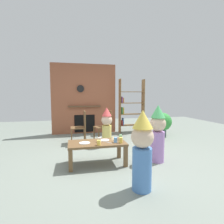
{
  "coord_description": "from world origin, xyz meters",
  "views": [
    {
      "loc": [
        -0.76,
        -3.66,
        1.33
      ],
      "look_at": [
        0.15,
        0.4,
        0.94
      ],
      "focal_mm": 28.4,
      "sensor_mm": 36.0,
      "label": 1
    }
  ],
  "objects_px": {
    "child_with_cone_hat": "(142,148)",
    "paper_cup_center": "(121,140)",
    "child_in_pink": "(158,132)",
    "coffee_table": "(97,146)",
    "paper_cup_near_left": "(99,143)",
    "potted_plant_tall": "(163,122)",
    "bookshelf": "(130,108)",
    "paper_cup_far_left": "(116,140)",
    "dining_chair_left": "(81,125)",
    "paper_plate_front": "(85,143)",
    "birthday_cake_slice": "(113,138)",
    "paper_cup_near_right": "(99,140)",
    "paper_cup_far_right": "(121,137)",
    "paper_plate_rear": "(104,140)",
    "child_by_the_chairs": "(107,126)",
    "dining_chair_middle": "(105,124)"
  },
  "relations": [
    {
      "from": "child_with_cone_hat",
      "to": "paper_cup_center",
      "type": "bearing_deg",
      "value": -20.95
    },
    {
      "from": "child_in_pink",
      "to": "coffee_table",
      "type": "bearing_deg",
      "value": 0.0
    },
    {
      "from": "paper_cup_near_left",
      "to": "potted_plant_tall",
      "type": "xyz_separation_m",
      "value": [
        2.41,
        2.11,
        -0.03
      ]
    },
    {
      "from": "bookshelf",
      "to": "paper_cup_far_left",
      "type": "bearing_deg",
      "value": -113.42
    },
    {
      "from": "coffee_table",
      "to": "dining_chair_left",
      "type": "distance_m",
      "value": 1.61
    },
    {
      "from": "paper_plate_front",
      "to": "birthday_cake_slice",
      "type": "bearing_deg",
      "value": 16.58
    },
    {
      "from": "paper_cup_center",
      "to": "coffee_table",
      "type": "bearing_deg",
      "value": 160.06
    },
    {
      "from": "paper_cup_center",
      "to": "child_in_pink",
      "type": "height_order",
      "value": "child_in_pink"
    },
    {
      "from": "paper_cup_near_right",
      "to": "paper_cup_far_right",
      "type": "xyz_separation_m",
      "value": [
        0.45,
        0.09,
        0.01
      ]
    },
    {
      "from": "coffee_table",
      "to": "paper_plate_rear",
      "type": "bearing_deg",
      "value": 30.2
    },
    {
      "from": "paper_plate_front",
      "to": "child_with_cone_hat",
      "type": "distance_m",
      "value": 1.28
    },
    {
      "from": "bookshelf",
      "to": "child_in_pink",
      "type": "height_order",
      "value": "bookshelf"
    },
    {
      "from": "child_by_the_chairs",
      "to": "dining_chair_middle",
      "type": "height_order",
      "value": "child_by_the_chairs"
    },
    {
      "from": "dining_chair_left",
      "to": "paper_cup_far_right",
      "type": "bearing_deg",
      "value": 115.04
    },
    {
      "from": "dining_chair_middle",
      "to": "paper_plate_rear",
      "type": "bearing_deg",
      "value": 64.73
    },
    {
      "from": "child_by_the_chairs",
      "to": "dining_chair_left",
      "type": "relative_size",
      "value": 1.13
    },
    {
      "from": "paper_cup_center",
      "to": "paper_cup_far_left",
      "type": "xyz_separation_m",
      "value": [
        -0.09,
        0.06,
        -0.01
      ]
    },
    {
      "from": "paper_cup_near_left",
      "to": "dining_chair_middle",
      "type": "distance_m",
      "value": 1.83
    },
    {
      "from": "dining_chair_left",
      "to": "potted_plant_tall",
      "type": "height_order",
      "value": "dining_chair_left"
    },
    {
      "from": "bookshelf",
      "to": "child_with_cone_hat",
      "type": "relative_size",
      "value": 1.68
    },
    {
      "from": "paper_cup_center",
      "to": "potted_plant_tall",
      "type": "xyz_separation_m",
      "value": [
        1.99,
        2.05,
        -0.04
      ]
    },
    {
      "from": "paper_cup_far_right",
      "to": "dining_chair_left",
      "type": "xyz_separation_m",
      "value": [
        -0.71,
        1.5,
        0.03
      ]
    },
    {
      "from": "child_with_cone_hat",
      "to": "child_in_pink",
      "type": "distance_m",
      "value": 1.19
    },
    {
      "from": "paper_cup_far_right",
      "to": "birthday_cake_slice",
      "type": "distance_m",
      "value": 0.16
    },
    {
      "from": "child_with_cone_hat",
      "to": "paper_plate_front",
      "type": "bearing_deg",
      "value": 10.37
    },
    {
      "from": "paper_cup_far_right",
      "to": "child_by_the_chairs",
      "type": "bearing_deg",
      "value": 93.93
    },
    {
      "from": "coffee_table",
      "to": "paper_plate_front",
      "type": "relative_size",
      "value": 5.35
    },
    {
      "from": "bookshelf",
      "to": "paper_plate_front",
      "type": "distance_m",
      "value": 3.34
    },
    {
      "from": "potted_plant_tall",
      "to": "dining_chair_middle",
      "type": "bearing_deg",
      "value": -170.4
    },
    {
      "from": "coffee_table",
      "to": "paper_cup_near_right",
      "type": "xyz_separation_m",
      "value": [
        0.05,
        -0.0,
        0.11
      ]
    },
    {
      "from": "coffee_table",
      "to": "paper_cup_near_left",
      "type": "xyz_separation_m",
      "value": [
        0.0,
        -0.22,
        0.12
      ]
    },
    {
      "from": "paper_cup_near_right",
      "to": "child_by_the_chairs",
      "type": "height_order",
      "value": "child_by_the_chairs"
    },
    {
      "from": "child_in_pink",
      "to": "child_by_the_chairs",
      "type": "distance_m",
      "value": 1.52
    },
    {
      "from": "paper_cup_near_right",
      "to": "potted_plant_tall",
      "type": "xyz_separation_m",
      "value": [
        2.37,
        1.9,
        -0.03
      ]
    },
    {
      "from": "paper_cup_center",
      "to": "potted_plant_tall",
      "type": "relative_size",
      "value": 0.14
    },
    {
      "from": "child_with_cone_hat",
      "to": "dining_chair_middle",
      "type": "relative_size",
      "value": 1.26
    },
    {
      "from": "child_by_the_chairs",
      "to": "paper_cup_far_left",
      "type": "bearing_deg",
      "value": 16.17
    },
    {
      "from": "paper_cup_near_left",
      "to": "potted_plant_tall",
      "type": "bearing_deg",
      "value": 41.17
    },
    {
      "from": "coffee_table",
      "to": "child_by_the_chairs",
      "type": "bearing_deg",
      "value": 70.38
    },
    {
      "from": "paper_cup_near_left",
      "to": "paper_cup_center",
      "type": "height_order",
      "value": "paper_cup_center"
    },
    {
      "from": "bookshelf",
      "to": "dining_chair_left",
      "type": "distance_m",
      "value": 2.17
    },
    {
      "from": "bookshelf",
      "to": "dining_chair_left",
      "type": "relative_size",
      "value": 2.11
    },
    {
      "from": "paper_cup_near_right",
      "to": "paper_cup_far_right",
      "type": "bearing_deg",
      "value": 11.13
    },
    {
      "from": "child_with_cone_hat",
      "to": "dining_chair_left",
      "type": "xyz_separation_m",
      "value": [
        -0.7,
        2.66,
        -0.09
      ]
    },
    {
      "from": "bookshelf",
      "to": "child_by_the_chairs",
      "type": "bearing_deg",
      "value": -126.33
    },
    {
      "from": "paper_cup_center",
      "to": "bookshelf",
      "type": "bearing_deg",
      "value": 68.5
    },
    {
      "from": "birthday_cake_slice",
      "to": "child_by_the_chairs",
      "type": "bearing_deg",
      "value": 85.9
    },
    {
      "from": "coffee_table",
      "to": "child_with_cone_hat",
      "type": "height_order",
      "value": "child_with_cone_hat"
    },
    {
      "from": "dining_chair_middle",
      "to": "paper_cup_far_left",
      "type": "bearing_deg",
      "value": 72.1
    },
    {
      "from": "paper_cup_far_right",
      "to": "paper_cup_center",
      "type": "bearing_deg",
      "value": -104.31
    }
  ]
}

